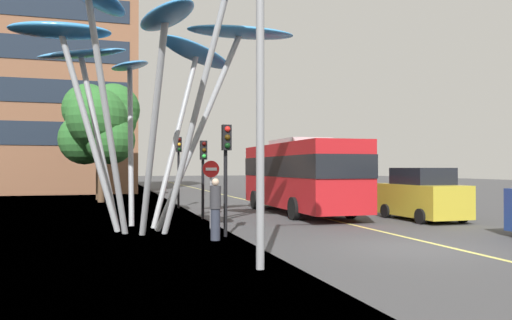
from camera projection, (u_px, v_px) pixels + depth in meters
ground at (388, 251)px, 13.50m from camera, size 120.00×240.00×0.10m
red_bus at (299, 173)px, 23.99m from camera, size 2.90×10.26×3.53m
leaf_sculpture at (146, 48)px, 17.22m from camera, size 9.67×10.14×8.15m
traffic_light_kerb_near at (226, 156)px, 15.88m from camera, size 0.28×0.42×3.53m
traffic_light_kerb_far at (203, 162)px, 21.26m from camera, size 0.28×0.42×3.32m
traffic_light_island_mid at (179, 157)px, 27.07m from camera, size 0.28×0.42×3.82m
car_parked_mid at (422, 195)px, 20.92m from camera, size 2.09×4.09×2.17m
street_lamp at (279, 57)px, 11.02m from camera, size 1.83×0.44×7.14m
tree_pavement_near at (96, 130)px, 31.43m from camera, size 4.72×5.11×7.10m
tree_pavement_far at (106, 112)px, 34.98m from camera, size 5.29×4.46×8.08m
pedestrian at (215, 209)px, 15.14m from camera, size 0.34×0.34×1.86m
no_entry_sign at (211, 183)px, 18.05m from camera, size 0.60×0.12×2.43m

